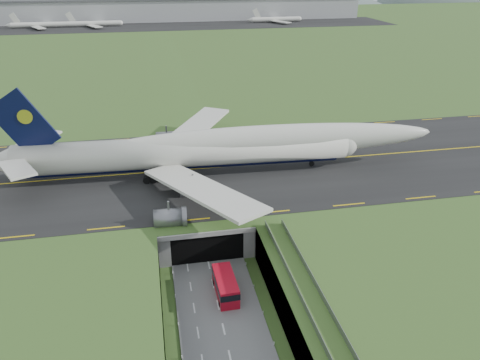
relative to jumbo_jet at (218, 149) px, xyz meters
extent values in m
plane|color=#426026|center=(-5.30, -30.64, -11.27)|extent=(900.00, 900.00, 0.00)
cube|color=gray|center=(-5.30, -30.64, -8.27)|extent=(800.00, 800.00, 6.00)
cube|color=slate|center=(-5.30, -38.14, -11.17)|extent=(12.00, 75.00, 0.20)
cube|color=black|center=(-5.30, 2.36, -5.18)|extent=(800.00, 44.00, 0.18)
cube|color=gray|center=(-5.30, -11.64, -5.77)|extent=(16.00, 22.00, 1.00)
cube|color=gray|center=(-12.30, -11.64, -8.27)|extent=(2.00, 22.00, 6.00)
cube|color=gray|center=(1.70, -11.64, -8.27)|extent=(2.00, 22.00, 6.00)
cube|color=black|center=(-5.30, -16.64, -8.77)|extent=(12.00, 12.00, 5.00)
cube|color=#A8A8A3|center=(-5.30, -22.69, -5.67)|extent=(17.00, 0.50, 0.80)
cube|color=#A8A8A3|center=(5.70, -49.14, -5.47)|extent=(3.00, 53.00, 0.50)
cube|color=gray|center=(4.30, -49.14, -4.72)|extent=(0.06, 53.00, 1.00)
cube|color=gray|center=(7.10, -49.14, -4.72)|extent=(0.06, 53.00, 1.00)
cylinder|color=#A8A8A3|center=(5.70, -46.64, -8.47)|extent=(0.90, 0.90, 5.60)
cylinder|color=#A8A8A3|center=(5.70, -34.64, -8.47)|extent=(0.90, 0.90, 5.60)
cylinder|color=silver|center=(-6.39, 0.27, -0.26)|extent=(65.79, 8.98, 6.17)
sphere|color=silver|center=(26.37, -1.13, -0.26)|extent=(6.30, 6.30, 6.05)
ellipsoid|color=silver|center=(11.30, -0.48, 1.12)|extent=(68.65, 8.61, 6.48)
ellipsoid|color=black|center=(25.41, -1.09, 0.51)|extent=(4.43, 2.88, 2.16)
cylinder|color=black|center=(-6.39, 0.27, -2.67)|extent=(62.36, 5.26, 2.59)
cube|color=silver|center=(-3.80, 15.61, -1.23)|extent=(21.21, 28.01, 2.60)
cube|color=silver|center=(-35.95, 8.78, 1.18)|extent=(9.12, 11.35, 0.99)
cube|color=silver|center=(-5.13, -15.23, -1.23)|extent=(19.35, 28.75, 2.60)
cube|color=silver|center=(-36.57, -5.67, 1.18)|extent=(8.49, 11.45, 0.99)
cube|color=black|center=(-35.78, 1.54, 6.97)|extent=(12.28, 1.10, 13.65)
cylinder|color=gold|center=(-35.30, 1.51, 8.42)|extent=(2.73, 0.79, 2.70)
cylinder|color=slate|center=(-5.30, 9.40, -4.22)|extent=(5.15, 3.39, 3.18)
cylinder|color=slate|center=(-9.42, 19.71, -4.22)|extent=(5.15, 3.39, 3.18)
cylinder|color=slate|center=(-6.09, -8.91, -4.22)|extent=(5.15, 3.39, 3.18)
cylinder|color=slate|center=(-11.07, -18.83, -4.22)|extent=(5.15, 3.39, 3.18)
cylinder|color=black|center=(19.82, -0.85, -4.56)|extent=(1.08, 0.53, 1.06)
cube|color=black|center=(-10.73, 0.46, -4.41)|extent=(6.07, 6.99, 1.35)
cube|color=#B80C1F|center=(-3.81, -31.35, -9.55)|extent=(3.03, 7.66, 3.03)
cube|color=black|center=(-3.81, -31.35, -8.94)|extent=(3.10, 7.76, 1.01)
cube|color=black|center=(-3.81, -31.35, -10.81)|extent=(2.82, 7.14, 0.51)
cylinder|color=black|center=(-5.06, -33.91, -10.71)|extent=(0.38, 0.92, 0.91)
cylinder|color=black|center=(-5.19, -28.86, -10.71)|extent=(0.38, 0.92, 0.91)
cylinder|color=black|center=(-2.43, -33.84, -10.71)|extent=(0.38, 0.92, 0.91)
cylinder|color=black|center=(-2.57, -28.79, -10.71)|extent=(0.38, 0.92, 0.91)
cube|color=#B2B2B2|center=(-5.30, 269.36, 2.23)|extent=(300.00, 22.00, 15.00)
cube|color=black|center=(-5.30, 239.36, -5.13)|extent=(320.00, 50.00, 0.08)
cylinder|color=silver|center=(-78.54, 244.36, -3.09)|extent=(34.00, 3.20, 3.20)
cylinder|color=silver|center=(-44.72, 244.36, -3.09)|extent=(34.00, 3.20, 3.20)
cylinder|color=silver|center=(78.09, 244.36, -3.09)|extent=(34.00, 3.20, 3.20)
ellipsoid|color=#546560|center=(114.70, 399.36, -15.27)|extent=(260.00, 91.00, 44.00)
ellipsoid|color=#546560|center=(314.70, 399.36, -15.27)|extent=(180.00, 63.00, 60.00)
camera|label=1|loc=(-12.51, -86.96, 34.38)|focal=35.00mm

